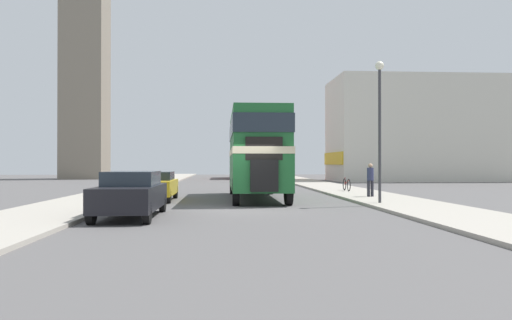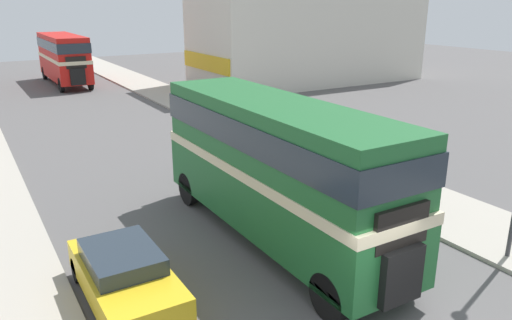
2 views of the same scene
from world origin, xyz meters
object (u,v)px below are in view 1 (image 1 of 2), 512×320
at_px(bus_distant, 241,157).
at_px(pedestrian_walking, 370,178).
at_px(street_lamp, 380,110).
at_px(church_tower, 85,14).
at_px(bicycle_on_pavement, 347,185).
at_px(car_parked_near, 131,194).
at_px(double_decker_bus, 256,148).
at_px(car_parked_mid, 155,185).

xyz_separation_m(bus_distant, pedestrian_walking, (5.09, -33.89, -1.42)).
height_order(street_lamp, church_tower, church_tower).
distance_m(pedestrian_walking, bicycle_on_pavement, 5.25).
bearing_deg(bicycle_on_pavement, church_tower, 128.93).
bearing_deg(car_parked_near, church_tower, 107.04).
height_order(bus_distant, street_lamp, street_lamp).
height_order(double_decker_bus, car_parked_mid, double_decker_bus).
relative_size(bus_distant, bicycle_on_pavement, 5.63).
bearing_deg(church_tower, street_lamp, -59.49).
bearing_deg(church_tower, bus_distant, 0.60).
height_order(bus_distant, church_tower, church_tower).
xyz_separation_m(double_decker_bus, bus_distant, (0.51, 33.40, -0.04)).
distance_m(car_parked_mid, church_tower, 40.62).
xyz_separation_m(car_parked_near, bicycle_on_pavement, (10.31, 12.94, -0.29)).
bearing_deg(car_parked_near, bus_distant, 83.01).
relative_size(pedestrian_walking, bicycle_on_pavement, 0.92).
distance_m(bus_distant, pedestrian_walking, 34.30).
bearing_deg(street_lamp, pedestrian_walking, 78.86).
distance_m(car_parked_near, car_parked_mid, 7.25).
xyz_separation_m(double_decker_bus, bicycle_on_pavement, (5.72, 4.73, -2.02)).
bearing_deg(car_parked_near, street_lamp, 22.37).
xyz_separation_m(car_parked_mid, pedestrian_walking, (10.39, 0.47, 0.32)).
distance_m(double_decker_bus, bicycle_on_pavement, 7.69).
relative_size(bus_distant, car_parked_mid, 2.42).
distance_m(pedestrian_walking, street_lamp, 4.88).
height_order(bicycle_on_pavement, street_lamp, street_lamp).
relative_size(bus_distant, street_lamp, 1.69).
bearing_deg(car_parked_mid, bus_distant, 81.23).
bearing_deg(bus_distant, street_lamp, -83.45).
bearing_deg(pedestrian_walking, car_parked_mid, -177.43).
relative_size(double_decker_bus, street_lamp, 1.69).
distance_m(car_parked_near, church_tower, 46.92).
bearing_deg(double_decker_bus, street_lamp, -41.79).
distance_m(car_parked_near, pedestrian_walking, 12.78).
bearing_deg(bicycle_on_pavement, double_decker_bus, -140.45).
bearing_deg(bicycle_on_pavement, car_parked_near, -128.56).
height_order(double_decker_bus, bicycle_on_pavement, double_decker_bus).
xyz_separation_m(car_parked_mid, church_tower, (-12.49, 34.17, 18.07)).
height_order(car_parked_mid, bicycle_on_pavement, car_parked_mid).
xyz_separation_m(double_decker_bus, car_parked_near, (-4.59, -8.21, -1.73)).
distance_m(double_decker_bus, car_parked_near, 9.56).
distance_m(bus_distant, bicycle_on_pavement, 29.21).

